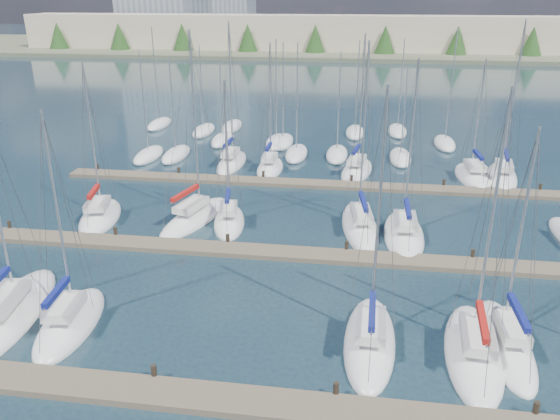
# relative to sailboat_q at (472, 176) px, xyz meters

# --- Properties ---
(ground) EXTENTS (400.00, 400.00, 0.00)m
(ground) POSITION_rel_sailboat_q_xyz_m (-15.02, 25.82, -0.17)
(ground) COLOR #213743
(ground) RESTS_ON ground
(dock_near) EXTENTS (44.00, 1.93, 1.10)m
(dock_near) POSITION_rel_sailboat_q_xyz_m (-15.02, -32.16, -0.02)
(dock_near) COLOR #6B5E4C
(dock_near) RESTS_ON ground
(dock_mid) EXTENTS (44.00, 1.93, 1.10)m
(dock_mid) POSITION_rel_sailboat_q_xyz_m (-15.02, -18.16, -0.02)
(dock_mid) COLOR #6B5E4C
(dock_mid) RESTS_ON ground
(dock_far) EXTENTS (44.00, 1.93, 1.10)m
(dock_far) POSITION_rel_sailboat_q_xyz_m (-15.02, -4.16, -0.02)
(dock_far) COLOR #6B5E4C
(dock_far) RESTS_ON ground
(sailboat_q) EXTENTS (3.16, 7.92, 11.42)m
(sailboat_q) POSITION_rel_sailboat_q_xyz_m (0.00, 0.00, 0.00)
(sailboat_q) COLOR white
(sailboat_q) RESTS_ON ground
(sailboat_n) EXTENTS (2.48, 7.85, 14.14)m
(sailboat_n) POSITION_rel_sailboat_q_xyz_m (-22.96, 1.00, 0.02)
(sailboat_n) COLOR white
(sailboat_n) RESTS_ON ground
(sailboat_e) EXTENTS (3.42, 8.53, 13.25)m
(sailboat_e) POSITION_rel_sailboat_q_xyz_m (-4.68, -27.27, 0.01)
(sailboat_e) COLOR white
(sailboat_e) RESTS_ON ground
(sailboat_f) EXTENTS (2.29, 7.89, 11.46)m
(sailboat_f) POSITION_rel_sailboat_q_xyz_m (-3.02, -26.31, 0.01)
(sailboat_f) COLOR white
(sailboat_f) RESTS_ON ground
(sailboat_d) EXTENTS (2.76, 8.10, 13.19)m
(sailboat_d) POSITION_rel_sailboat_q_xyz_m (-9.57, -27.13, 0.01)
(sailboat_d) COLOR white
(sailboat_d) RESTS_ON ground
(sailboat_h) EXTENTS (4.20, 7.58, 12.23)m
(sailboat_h) POSITION_rel_sailboat_q_xyz_m (-29.69, -14.09, 0.01)
(sailboat_h) COLOR white
(sailboat_h) RESTS_ON ground
(sailboat_p) EXTENTS (3.87, 8.18, 13.39)m
(sailboat_p) POSITION_rel_sailboat_q_xyz_m (-10.59, 0.24, 0.01)
(sailboat_p) COLOR white
(sailboat_p) RESTS_ON ground
(sailboat_i) EXTENTS (4.69, 9.22, 14.42)m
(sailboat_i) POSITION_rel_sailboat_q_xyz_m (-22.52, -13.20, 0.02)
(sailboat_i) COLOR white
(sailboat_i) RESTS_ON ground
(sailboat_l) EXTENTS (2.79, 8.50, 12.86)m
(sailboat_l) POSITION_rel_sailboat_q_xyz_m (-7.10, -13.99, 0.00)
(sailboat_l) COLOR white
(sailboat_l) RESTS_ON ground
(sailboat_j) EXTENTS (3.40, 6.73, 11.19)m
(sailboat_j) POSITION_rel_sailboat_q_xyz_m (-19.79, -13.58, 0.01)
(sailboat_j) COLOR white
(sailboat_j) RESTS_ON ground
(sailboat_o) EXTENTS (2.47, 6.57, 12.54)m
(sailboat_o) POSITION_rel_sailboat_q_xyz_m (-18.91, -0.16, 0.02)
(sailboat_o) COLOR white
(sailboat_o) RESTS_ON ground
(sailboat_b) EXTENTS (4.54, 10.19, 13.35)m
(sailboat_b) POSITION_rel_sailboat_q_xyz_m (-28.46, -27.40, -0.00)
(sailboat_b) COLOR white
(sailboat_b) RESTS_ON ground
(sailboat_r) EXTENTS (4.07, 9.30, 14.60)m
(sailboat_r) POSITION_rel_sailboat_q_xyz_m (2.71, 0.40, 0.01)
(sailboat_r) COLOR white
(sailboat_r) RESTS_ON ground
(sailboat_k) EXTENTS (3.52, 9.36, 13.81)m
(sailboat_k) POSITION_rel_sailboat_q_xyz_m (-10.18, -13.00, 0.01)
(sailboat_k) COLOR white
(sailboat_k) RESTS_ON ground
(sailboat_c) EXTENTS (3.33, 7.20, 11.87)m
(sailboat_c) POSITION_rel_sailboat_q_xyz_m (-24.85, -27.77, 0.01)
(sailboat_c) COLOR white
(sailboat_c) RESTS_ON ground
(distant_boats) EXTENTS (36.93, 20.75, 13.30)m
(distant_boats) POSITION_rel_sailboat_q_xyz_m (-19.36, 9.59, 0.12)
(distant_boats) COLOR #9EA0A5
(distant_boats) RESTS_ON ground
(shoreline) EXTENTS (400.00, 60.00, 38.00)m
(shoreline) POSITION_rel_sailboat_q_xyz_m (-28.31, 115.59, 7.27)
(shoreline) COLOR #666B51
(shoreline) RESTS_ON ground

